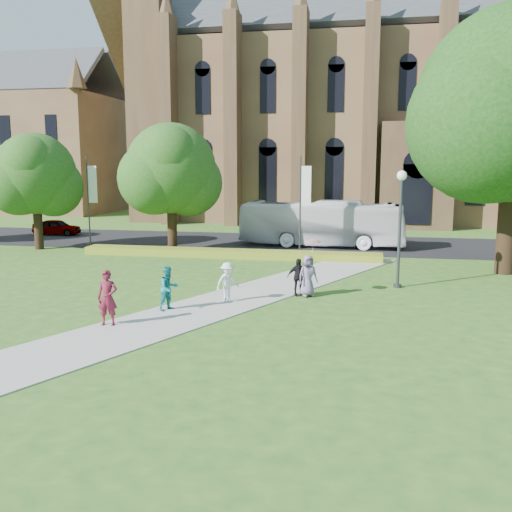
% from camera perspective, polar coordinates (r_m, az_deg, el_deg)
% --- Properties ---
extents(ground, '(160.00, 160.00, 0.00)m').
position_cam_1_polar(ground, '(21.17, -6.03, -5.99)').
color(ground, '#295B1B').
rests_on(ground, ground).
extents(road, '(160.00, 10.00, 0.02)m').
position_cam_1_polar(road, '(40.35, 2.37, 1.34)').
color(road, black).
rests_on(road, ground).
extents(footpath, '(15.58, 28.54, 0.04)m').
position_cam_1_polar(footpath, '(22.09, -5.26, -5.28)').
color(footpath, '#B2B2A8').
rests_on(footpath, ground).
extents(flower_hedge, '(18.00, 1.40, 0.45)m').
position_cam_1_polar(flower_hedge, '(34.11, -2.71, 0.25)').
color(flower_hedge, gold).
rests_on(flower_hedge, ground).
extents(cathedral, '(52.60, 18.25, 28.00)m').
position_cam_1_polar(cathedral, '(59.82, 15.44, 16.05)').
color(cathedral, brown).
rests_on(cathedral, ground).
extents(building_west, '(22.00, 14.00, 18.30)m').
position_cam_1_polar(building_west, '(73.52, -22.36, 11.40)').
color(building_west, brown).
rests_on(building_west, ground).
extents(streetlamp, '(0.44, 0.44, 5.24)m').
position_cam_1_polar(streetlamp, '(26.13, 14.23, 4.02)').
color(streetlamp, '#38383D').
rests_on(streetlamp, ground).
extents(street_tree_0, '(5.20, 5.20, 7.50)m').
position_cam_1_polar(street_tree_0, '(39.60, -21.23, 7.65)').
color(street_tree_0, '#332114').
rests_on(street_tree_0, ground).
extents(street_tree_1, '(5.60, 5.60, 8.05)m').
position_cam_1_polar(street_tree_1, '(36.09, -8.52, 8.62)').
color(street_tree_1, '#332114').
rests_on(street_tree_1, ground).
extents(banner_pole_0, '(0.70, 0.10, 6.00)m').
position_cam_1_polar(banner_pole_0, '(34.99, 4.63, 5.67)').
color(banner_pole_0, '#38383D').
rests_on(banner_pole_0, ground).
extents(banner_pole_1, '(0.70, 0.10, 6.00)m').
position_cam_1_polar(banner_pole_1, '(39.15, -16.29, 5.71)').
color(banner_pole_1, '#38383D').
rests_on(banner_pole_1, ground).
extents(tour_coach, '(11.22, 3.33, 3.08)m').
position_cam_1_polar(tour_coach, '(38.59, 6.60, 3.25)').
color(tour_coach, silver).
rests_on(tour_coach, road).
extents(car_0, '(3.74, 1.72, 1.24)m').
position_cam_1_polar(car_0, '(47.22, -19.30, 2.75)').
color(car_0, gray).
rests_on(car_0, road).
extents(pedestrian_0, '(0.76, 0.56, 1.92)m').
position_cam_1_polar(pedestrian_0, '(20.20, -14.64, -4.06)').
color(pedestrian_0, maroon).
rests_on(pedestrian_0, footpath).
extents(pedestrian_1, '(0.99, 1.03, 1.67)m').
position_cam_1_polar(pedestrian_1, '(21.84, -8.73, -3.20)').
color(pedestrian_1, teal).
rests_on(pedestrian_1, footpath).
extents(pedestrian_2, '(1.15, 1.15, 1.60)m').
position_cam_1_polar(pedestrian_2, '(22.89, -2.86, -2.62)').
color(pedestrian_2, white).
rests_on(pedestrian_2, footpath).
extents(pedestrian_3, '(0.99, 0.63, 1.57)m').
position_cam_1_polar(pedestrian_3, '(24.10, 4.22, -2.08)').
color(pedestrian_3, black).
rests_on(pedestrian_3, footpath).
extents(pedestrian_4, '(1.01, 0.90, 1.73)m').
position_cam_1_polar(pedestrian_4, '(23.96, 5.21, -1.96)').
color(pedestrian_4, slate).
rests_on(pedestrian_4, footpath).
extents(parasol, '(0.86, 0.86, 0.60)m').
position_cam_1_polar(parasol, '(23.84, 5.70, 0.81)').
color(parasol, '#CE9198').
rests_on(parasol, pedestrian_4).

